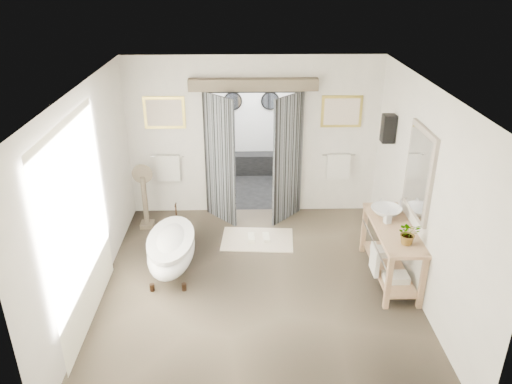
# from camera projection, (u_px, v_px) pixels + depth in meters

# --- Properties ---
(ground_plane) EXTENTS (5.00, 5.00, 0.00)m
(ground_plane) POSITION_uv_depth(u_px,v_px,m) (257.00, 287.00, 7.27)
(ground_plane) COLOR brown
(room_shell) EXTENTS (4.52, 5.02, 2.91)m
(room_shell) POSITION_uv_depth(u_px,v_px,m) (255.00, 173.00, 6.37)
(room_shell) COLOR silver
(room_shell) RESTS_ON ground_plane
(shower_room) EXTENTS (2.22, 2.01, 2.51)m
(shower_room) POSITION_uv_depth(u_px,v_px,m) (252.00, 139.00, 10.51)
(shower_room) COLOR black
(shower_room) RESTS_ON ground_plane
(back_wall_dressing) EXTENTS (3.82, 0.71, 2.52)m
(back_wall_dressing) POSITION_uv_depth(u_px,v_px,m) (254.00, 134.00, 8.71)
(back_wall_dressing) COLOR black
(back_wall_dressing) RESTS_ON ground_plane
(clawfoot_tub) EXTENTS (0.70, 1.56, 0.76)m
(clawfoot_tub) POSITION_uv_depth(u_px,v_px,m) (172.00, 248.00, 7.54)
(clawfoot_tub) COLOR black
(clawfoot_tub) RESTS_ON ground_plane
(vanity) EXTENTS (0.57, 1.60, 0.85)m
(vanity) POSITION_uv_depth(u_px,v_px,m) (390.00, 248.00, 7.29)
(vanity) COLOR tan
(vanity) RESTS_ON ground_plane
(pedestal_mirror) EXTENTS (0.35, 0.23, 1.19)m
(pedestal_mirror) POSITION_uv_depth(u_px,v_px,m) (145.00, 201.00, 8.71)
(pedestal_mirror) COLOR brown
(pedestal_mirror) RESTS_ON ground_plane
(rug) EXTENTS (1.25, 0.88, 0.01)m
(rug) POSITION_uv_depth(u_px,v_px,m) (257.00, 239.00, 8.49)
(rug) COLOR beige
(rug) RESTS_ON ground_plane
(slippers) EXTENTS (0.37, 0.28, 0.05)m
(slippers) POSITION_uv_depth(u_px,v_px,m) (259.00, 237.00, 8.49)
(slippers) COLOR white
(slippers) RESTS_ON rug
(basin) EXTENTS (0.53, 0.53, 0.16)m
(basin) POSITION_uv_depth(u_px,v_px,m) (386.00, 212.00, 7.40)
(basin) COLOR white
(basin) RESTS_ON vanity
(plant) EXTENTS (0.30, 0.26, 0.33)m
(plant) POSITION_uv_depth(u_px,v_px,m) (409.00, 233.00, 6.66)
(plant) COLOR gray
(plant) RESTS_ON vanity
(soap_bottle_a) EXTENTS (0.11, 0.11, 0.19)m
(soap_bottle_a) POSITION_uv_depth(u_px,v_px,m) (388.00, 217.00, 7.22)
(soap_bottle_a) COLOR gray
(soap_bottle_a) RESTS_ON vanity
(soap_bottle_b) EXTENTS (0.16, 0.16, 0.18)m
(soap_bottle_b) POSITION_uv_depth(u_px,v_px,m) (381.00, 204.00, 7.63)
(soap_bottle_b) COLOR gray
(soap_bottle_b) RESTS_ON vanity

